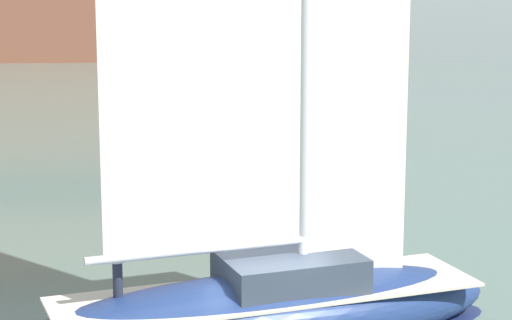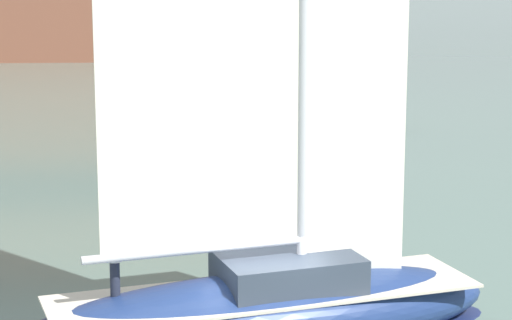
{
  "view_description": "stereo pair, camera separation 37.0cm",
  "coord_description": "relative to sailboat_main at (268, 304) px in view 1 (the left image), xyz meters",
  "views": [
    {
      "loc": [
        -1.75,
        -19.71,
        8.08
      ],
      "look_at": [
        0.0,
        3.0,
        3.58
      ],
      "focal_mm": 70.0,
      "sensor_mm": 36.0,
      "label": 1
    },
    {
      "loc": [
        -1.38,
        -19.73,
        8.08
      ],
      "look_at": [
        0.0,
        3.0,
        3.58
      ],
      "focal_mm": 70.0,
      "sensor_mm": 36.0,
      "label": 2
    }
  ],
  "objects": [
    {
      "name": "sailboat_main",
      "position": [
        0.0,
        0.0,
        0.0
      ],
      "size": [
        10.72,
        5.62,
        14.18
      ],
      "color": "navy",
      "rests_on": "ground"
    },
    {
      "name": "sailboat_moored_outer_mooring",
      "position": [
        6.99,
        30.43,
        -0.27
      ],
      "size": [
        3.68,
        7.66,
        10.16
      ],
      "color": "#232328",
      "rests_on": "ground"
    }
  ]
}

